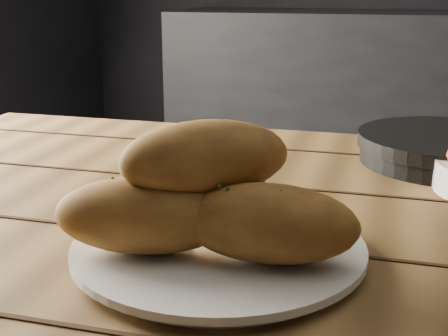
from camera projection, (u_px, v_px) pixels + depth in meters
The scene contains 3 objects.
table at pixel (344, 295), 0.76m from camera, with size 1.52×0.89×0.75m.
plate at pixel (219, 250), 0.63m from camera, with size 0.29×0.29×0.02m.
bread_rolls at pixel (211, 196), 0.61m from camera, with size 0.30×0.25×0.13m.
Camera 1 is at (-0.40, -1.16, 1.02)m, focal length 50.00 mm.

